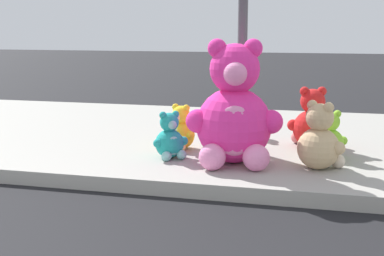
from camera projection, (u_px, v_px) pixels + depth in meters
name	position (u px, v px, depth m)	size (l,w,h in m)	color
sidewalk	(176.00, 137.00, 6.93)	(28.00, 4.40, 0.15)	#9E9B93
sign_pole	(243.00, 1.00, 5.59)	(0.56, 0.11, 3.20)	#4C4C51
plush_pink_large	(234.00, 114.00, 5.26)	(1.00, 0.91, 1.30)	#F22D93
plush_red	(311.00, 123.00, 6.04)	(0.55, 0.51, 0.73)	red
plush_lime	(329.00, 139.00, 5.54)	(0.41, 0.37, 0.54)	#8CD133
plush_tan	(320.00, 142.00, 5.10)	(0.49, 0.50, 0.70)	tan
plush_yellow	(180.00, 131.00, 5.93)	(0.40, 0.38, 0.53)	yellow
plush_teal	(170.00, 139.00, 5.52)	(0.37, 0.38, 0.52)	teal
plush_lavender	(236.00, 116.00, 6.74)	(0.44, 0.48, 0.63)	#B28CD8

